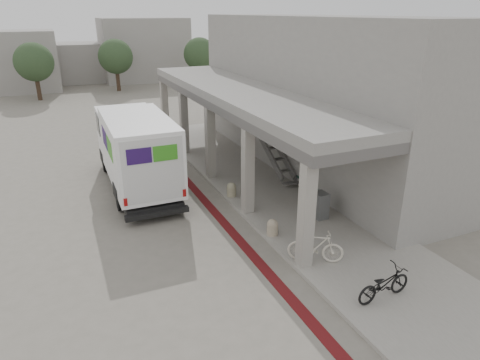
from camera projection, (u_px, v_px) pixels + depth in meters
name	position (u px, v px, depth m)	size (l,w,h in m)	color
ground	(199.00, 230.00, 15.07)	(120.00, 120.00, 0.00)	slate
bike_lane_stripe	(207.00, 203.00, 17.14)	(0.35, 40.00, 0.01)	#581114
sidewalk	(297.00, 209.00, 16.54)	(4.40, 28.00, 0.12)	gray
transit_building	(303.00, 97.00, 20.20)	(7.60, 17.00, 7.00)	gray
distant_backdrop	(58.00, 58.00, 43.52)	(28.00, 10.00, 6.50)	gray
tree_left	(34.00, 62.00, 35.83)	(3.20, 3.20, 4.80)	#38281C
tree_mid	(116.00, 57.00, 40.16)	(3.20, 3.20, 4.80)	#38281C
tree_right	(200.00, 54.00, 42.31)	(3.20, 3.20, 4.80)	#38281C
fedex_truck	(136.00, 149.00, 18.12)	(2.53, 7.75, 3.29)	black
bench	(306.00, 184.00, 17.99)	(0.74, 1.81, 0.42)	slate
bollard_near	(272.00, 227.00, 14.43)	(0.38, 0.38, 0.56)	tan
bollard_far	(232.00, 189.00, 17.47)	(0.38, 0.38, 0.57)	gray
utility_cabinet	(320.00, 205.00, 15.57)	(0.44, 0.58, 0.97)	slate
bicycle_black	(384.00, 284.00, 11.14)	(0.59, 1.70, 0.89)	black
bicycle_cream	(316.00, 247.00, 12.80)	(0.48, 1.68, 1.01)	beige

